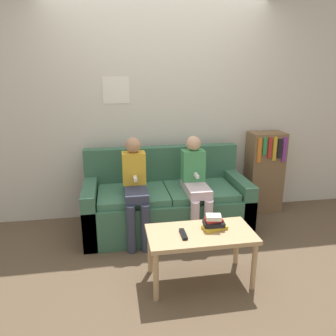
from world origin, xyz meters
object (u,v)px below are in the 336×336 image
(bookshelf, at_px, (264,172))
(couch, at_px, (166,203))
(person_right, at_px, (196,182))
(person_left, at_px, (135,185))
(tv_remote, at_px, (183,234))
(coffee_table, at_px, (200,239))

(bookshelf, bearing_deg, couch, -167.13)
(person_right, bearing_deg, couch, 145.00)
(couch, relative_size, person_right, 1.67)
(person_left, relative_size, tv_remote, 6.35)
(coffee_table, relative_size, tv_remote, 5.19)
(person_left, bearing_deg, bookshelf, 16.69)
(coffee_table, xyz_separation_m, person_right, (0.17, 0.82, 0.21))
(coffee_table, distance_m, bookshelf, 1.78)
(tv_remote, xyz_separation_m, bookshelf, (1.34, 1.35, 0.04))
(person_right, bearing_deg, tv_remote, -110.63)
(person_right, height_order, tv_remote, person_right)
(tv_remote, bearing_deg, person_right, 70.19)
(person_right, relative_size, bookshelf, 1.06)
(couch, distance_m, tv_remote, 1.06)
(person_left, height_order, person_right, person_left)
(person_left, bearing_deg, couch, 29.48)
(bookshelf, bearing_deg, coffee_table, -132.02)
(couch, distance_m, bookshelf, 1.36)
(coffee_table, height_order, person_right, person_right)
(couch, relative_size, person_left, 1.65)
(coffee_table, bearing_deg, bookshelf, 47.98)
(couch, bearing_deg, person_right, -35.00)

